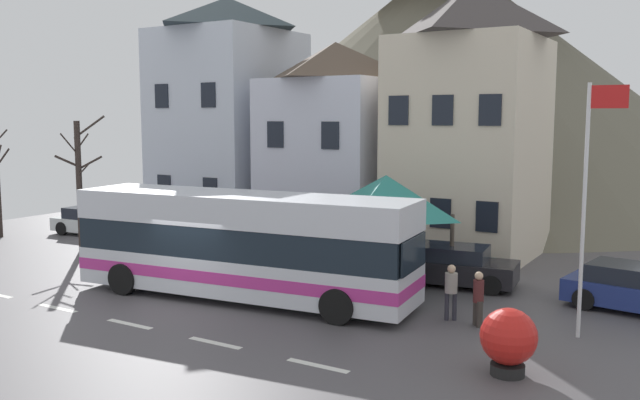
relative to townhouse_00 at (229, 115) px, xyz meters
name	(u,v)px	position (x,y,z in m)	size (l,w,h in m)	color
ground_plane	(178,309)	(7.72, -12.16, -5.71)	(40.00, 60.00, 0.07)	#514D51
townhouse_00	(229,115)	(0.00, 0.00, 0.00)	(5.63, 6.39, 11.36)	silver
townhouse_01	(335,144)	(6.35, -0.47, -1.26)	(5.33, 5.45, 8.84)	silver
townhouse_02	(470,121)	(12.39, -0.18, -0.26)	(5.24, 6.04, 10.83)	beige
hilltop_castle	(447,71)	(3.90, 19.64, 3.10)	(42.50, 42.50, 22.65)	#64604F
transit_bus	(242,246)	(8.76, -10.37, -4.03)	(11.13, 3.61, 3.27)	silver
bus_shelter	(386,197)	(12.03, -7.07, -2.62)	(3.60, 3.60, 3.75)	#473D33
parked_car_01	(97,221)	(-4.25, -4.79, -5.04)	(4.57, 2.23, 1.30)	silver
parked_car_02	(456,266)	(13.81, -5.34, -5.02)	(4.04, 2.26, 1.34)	black
parked_car_03	(160,232)	(0.49, -5.47, -5.04)	(4.46, 1.96, 1.30)	navy
pedestrian_00	(451,287)	(15.06, -9.18, -4.73)	(0.34, 0.34, 1.57)	#2D2D38
pedestrian_01	(478,299)	(15.88, -9.31, -4.92)	(0.32, 0.33, 1.50)	#38332D
public_bench	(470,268)	(14.04, -4.55, -5.21)	(1.66, 0.48, 0.87)	#33473D
flagpole	(588,191)	(18.46, -8.88, -1.91)	(0.95, 0.10, 6.44)	silver
harbour_buoy	(509,339)	(17.56, -12.38, -4.86)	(1.24, 1.24, 1.49)	black
bare_tree_00	(79,182)	(-1.61, -7.89, -2.77)	(1.44, 1.74, 5.66)	#382D28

